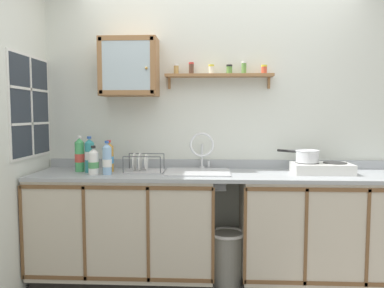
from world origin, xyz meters
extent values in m
cube|color=silver|center=(0.00, 0.63, 1.33)|extent=(3.77, 0.05, 2.66)
cube|color=black|center=(-0.81, 0.34, 0.04)|extent=(1.48, 0.53, 0.08)
cube|color=beige|center=(-0.81, 0.31, 0.49)|extent=(1.51, 0.59, 0.82)
cube|color=brown|center=(-0.81, 0.01, 0.86)|extent=(1.51, 0.01, 0.03)
cube|color=brown|center=(-0.81, 0.01, 0.13)|extent=(1.51, 0.01, 0.03)
cube|color=brown|center=(-1.56, 0.01, 0.49)|extent=(0.02, 0.01, 0.75)
cube|color=brown|center=(-1.06, 0.01, 0.49)|extent=(0.02, 0.01, 0.75)
cube|color=brown|center=(-0.56, 0.01, 0.49)|extent=(0.02, 0.01, 0.75)
cube|color=brown|center=(-0.06, 0.01, 0.49)|extent=(0.02, 0.01, 0.75)
cube|color=black|center=(0.88, 0.34, 0.04)|extent=(1.35, 0.53, 0.08)
cube|color=beige|center=(0.88, 0.31, 0.49)|extent=(1.38, 0.59, 0.82)
cube|color=brown|center=(0.88, 0.01, 0.86)|extent=(1.38, 0.01, 0.03)
cube|color=brown|center=(0.88, 0.01, 0.13)|extent=(1.38, 0.01, 0.03)
cube|color=brown|center=(0.19, 0.01, 0.49)|extent=(0.02, 0.01, 0.75)
cube|color=brown|center=(0.65, 0.01, 0.49)|extent=(0.02, 0.01, 0.75)
cube|color=brown|center=(1.10, 0.01, 0.49)|extent=(0.02, 0.01, 0.75)
cube|color=#9EA3A8|center=(0.00, 0.31, 0.91)|extent=(3.13, 0.62, 0.03)
cube|color=#9EA3A8|center=(0.00, 0.60, 0.97)|extent=(3.13, 0.02, 0.08)
cube|color=silver|center=(-0.19, 0.33, 0.93)|extent=(0.54, 0.43, 0.01)
cube|color=slate|center=(-0.19, 0.33, 0.82)|extent=(0.46, 0.35, 0.01)
cube|color=slate|center=(-0.19, 0.51, 0.87)|extent=(0.46, 0.01, 0.12)
cube|color=slate|center=(-0.19, 0.15, 0.87)|extent=(0.46, 0.01, 0.12)
cylinder|color=#4C4C51|center=(-0.19, 0.33, 0.81)|extent=(0.04, 0.04, 0.01)
cylinder|color=silver|center=(-0.16, 0.56, 0.94)|extent=(0.05, 0.05, 0.02)
cylinder|color=silver|center=(-0.16, 0.56, 1.05)|extent=(0.02, 0.02, 0.20)
torus|color=silver|center=(-0.16, 0.47, 1.15)|extent=(0.22, 0.02, 0.22)
cylinder|color=silver|center=(-0.10, 0.56, 0.97)|extent=(0.02, 0.02, 0.05)
cube|color=silver|center=(0.85, 0.34, 0.97)|extent=(0.48, 0.27, 0.09)
cylinder|color=#2D2D2D|center=(0.73, 0.36, 1.01)|extent=(0.19, 0.19, 0.01)
cylinder|color=#2D2D2D|center=(0.96, 0.36, 1.01)|extent=(0.19, 0.19, 0.01)
cylinder|color=black|center=(0.73, 0.21, 0.97)|extent=(0.03, 0.02, 0.03)
cylinder|color=black|center=(0.96, 0.21, 0.97)|extent=(0.03, 0.02, 0.03)
cylinder|color=silver|center=(0.73, 0.36, 1.07)|extent=(0.19, 0.19, 0.10)
torus|color=silver|center=(0.73, 0.36, 1.12)|extent=(0.19, 0.19, 0.01)
cylinder|color=black|center=(0.59, 0.47, 1.10)|extent=(0.16, 0.13, 0.02)
cylinder|color=#4CB266|center=(-1.20, 0.35, 1.05)|extent=(0.08, 0.08, 0.25)
cone|color=#4CB266|center=(-1.20, 0.35, 1.20)|extent=(0.08, 0.08, 0.04)
cylinder|color=white|center=(-1.20, 0.35, 1.23)|extent=(0.04, 0.04, 0.02)
cylinder|color=#D84C3F|center=(-1.20, 0.35, 1.04)|extent=(0.08, 0.08, 0.07)
cylinder|color=teal|center=(-1.10, 0.31, 1.05)|extent=(0.08, 0.08, 0.25)
cone|color=teal|center=(-1.10, 0.31, 1.20)|extent=(0.08, 0.08, 0.04)
cylinder|color=#2D59B2|center=(-1.10, 0.31, 1.22)|extent=(0.04, 0.04, 0.02)
cylinder|color=white|center=(-1.10, 0.31, 1.07)|extent=(0.08, 0.08, 0.07)
cylinder|color=gold|center=(-0.95, 0.36, 1.04)|extent=(0.07, 0.07, 0.22)
cone|color=gold|center=(-0.95, 0.36, 1.16)|extent=(0.07, 0.07, 0.03)
cylinder|color=red|center=(-0.95, 0.36, 1.19)|extent=(0.03, 0.03, 0.02)
cylinder|color=#3F8CCC|center=(-0.95, 0.36, 1.03)|extent=(0.08, 0.08, 0.06)
cylinder|color=white|center=(-1.04, 0.20, 1.02)|extent=(0.08, 0.08, 0.18)
cone|color=white|center=(-1.04, 0.20, 1.12)|extent=(0.08, 0.08, 0.04)
cylinder|color=#262626|center=(-1.04, 0.20, 1.15)|extent=(0.04, 0.04, 0.02)
cylinder|color=#4C9959|center=(-1.04, 0.20, 1.00)|extent=(0.09, 0.09, 0.05)
cylinder|color=#8CB7E0|center=(-0.92, 0.20, 1.04)|extent=(0.07, 0.07, 0.22)
cone|color=#8CB7E0|center=(-0.92, 0.20, 1.17)|extent=(0.07, 0.07, 0.03)
cylinder|color=#2D59B2|center=(-0.92, 0.20, 1.19)|extent=(0.03, 0.03, 0.02)
cylinder|color=white|center=(-0.92, 0.20, 1.02)|extent=(0.08, 0.08, 0.06)
cube|color=#B2B2B7|center=(-0.64, 0.34, 0.93)|extent=(0.34, 0.26, 0.01)
cylinder|color=#4C4F54|center=(-0.80, 0.23, 1.01)|extent=(0.01, 0.01, 0.13)
cylinder|color=#4C4F54|center=(-0.49, 0.23, 1.01)|extent=(0.01, 0.01, 0.13)
cylinder|color=#4C4F54|center=(-0.80, 0.46, 1.01)|extent=(0.01, 0.01, 0.13)
cylinder|color=#4C4F54|center=(-0.49, 0.46, 1.01)|extent=(0.01, 0.01, 0.13)
cylinder|color=#4C4F54|center=(-0.64, 0.23, 1.07)|extent=(0.31, 0.01, 0.01)
cylinder|color=#4C4F54|center=(-0.64, 0.46, 1.07)|extent=(0.31, 0.01, 0.01)
cylinder|color=white|center=(-0.73, 0.34, 1.01)|extent=(0.01, 0.15, 0.15)
cylinder|color=white|center=(-0.68, 0.34, 1.01)|extent=(0.01, 0.16, 0.16)
cylinder|color=white|center=(-0.63, 0.34, 1.01)|extent=(0.01, 0.14, 0.14)
cube|color=#996B42|center=(-0.79, 0.48, 1.83)|extent=(0.50, 0.24, 0.50)
cube|color=silver|center=(-0.79, 0.36, 1.83)|extent=(0.41, 0.01, 0.41)
cube|color=#996B42|center=(-1.02, 0.36, 1.83)|extent=(0.04, 0.01, 0.47)
cube|color=#996B42|center=(-0.57, 0.36, 1.83)|extent=(0.04, 0.01, 0.47)
cube|color=#996B42|center=(-0.79, 0.36, 2.05)|extent=(0.47, 0.01, 0.04)
cube|color=#996B42|center=(-0.79, 0.36, 1.60)|extent=(0.47, 0.01, 0.04)
sphere|color=olive|center=(-0.62, 0.34, 1.80)|extent=(0.02, 0.02, 0.02)
cube|color=#996B42|center=(-0.01, 0.54, 1.76)|extent=(0.95, 0.14, 0.02)
cube|color=#996B42|center=(-0.45, 0.59, 1.70)|extent=(0.02, 0.03, 0.10)
cube|color=#996B42|center=(0.44, 0.59, 1.70)|extent=(0.02, 0.03, 0.10)
cylinder|color=tan|center=(-0.38, 0.53, 1.81)|extent=(0.04, 0.04, 0.07)
cylinder|color=white|center=(-0.38, 0.53, 1.85)|extent=(0.04, 0.04, 0.02)
cylinder|color=#4C3326|center=(-0.25, 0.55, 1.82)|extent=(0.04, 0.04, 0.09)
cylinder|color=red|center=(-0.25, 0.55, 1.87)|extent=(0.05, 0.05, 0.02)
cylinder|color=silver|center=(-0.07, 0.54, 1.80)|extent=(0.05, 0.05, 0.07)
cylinder|color=yellow|center=(-0.07, 0.54, 1.85)|extent=(0.05, 0.05, 0.02)
cylinder|color=#598C3F|center=(0.08, 0.53, 1.80)|extent=(0.05, 0.05, 0.06)
cylinder|color=black|center=(0.08, 0.53, 1.84)|extent=(0.05, 0.05, 0.02)
cylinder|color=#598C3F|center=(0.21, 0.54, 1.82)|extent=(0.04, 0.04, 0.09)
cylinder|color=white|center=(0.21, 0.54, 1.87)|extent=(0.04, 0.04, 0.02)
cylinder|color=#CC4C33|center=(0.38, 0.52, 1.80)|extent=(0.05, 0.05, 0.06)
cylinder|color=yellow|center=(0.38, 0.52, 1.84)|extent=(0.05, 0.05, 0.02)
cube|color=#262D38|center=(-1.57, 0.25, 1.48)|extent=(0.01, 0.63, 0.81)
cube|color=white|center=(-1.58, 0.25, 1.48)|extent=(0.02, 0.68, 0.85)
cube|color=white|center=(-1.57, 0.25, 1.48)|extent=(0.01, 0.02, 0.81)
cube|color=white|center=(-1.57, 0.25, 1.34)|extent=(0.01, 0.63, 0.02)
cube|color=white|center=(-1.57, 0.25, 1.62)|extent=(0.01, 0.63, 0.02)
cylinder|color=gray|center=(0.06, 0.27, 0.21)|extent=(0.27, 0.27, 0.43)
torus|color=white|center=(0.06, 0.27, 0.43)|extent=(0.30, 0.30, 0.03)
camera|label=1|loc=(-0.09, -2.74, 1.42)|focal=34.40mm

